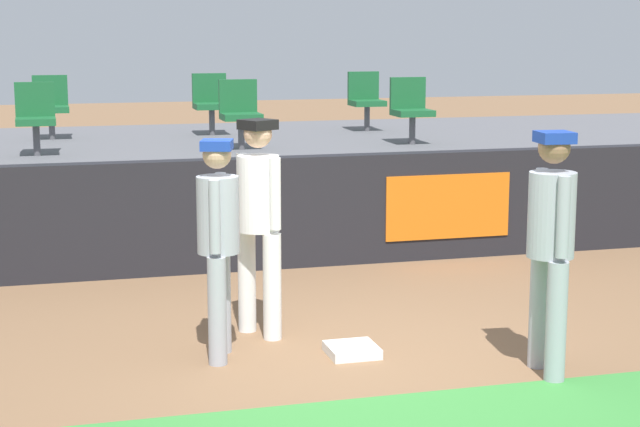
{
  "coord_description": "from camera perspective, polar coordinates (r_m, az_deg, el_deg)",
  "views": [
    {
      "loc": [
        -2.28,
        -7.66,
        2.63
      ],
      "look_at": [
        0.11,
        1.13,
        1.0
      ],
      "focal_mm": 58.33,
      "sensor_mm": 36.0,
      "label": 1
    }
  ],
  "objects": [
    {
      "name": "ground_plane",
      "position": [
        8.41,
        1.34,
        -8.07
      ],
      "size": [
        60.0,
        60.0,
        0.0
      ],
      "primitive_type": "plane",
      "color": "brown"
    },
    {
      "name": "first_base",
      "position": [
        8.55,
        1.77,
        -7.5
      ],
      "size": [
        0.4,
        0.4,
        0.08
      ],
      "primitive_type": "cube",
      "color": "white",
      "rests_on": "ground_plane"
    },
    {
      "name": "player_fielder_home",
      "position": [
        8.87,
        -3.4,
        0.08
      ],
      "size": [
        0.48,
        0.6,
        1.87
      ],
      "rotation": [
        0.0,
        0.0,
        -1.07
      ],
      "color": "white",
      "rests_on": "ground_plane"
    },
    {
      "name": "player_runner_visitor",
      "position": [
        8.26,
        -5.6,
        -1.1
      ],
      "size": [
        0.42,
        0.48,
        1.77
      ],
      "rotation": [
        0.0,
        0.0,
        -1.86
      ],
      "color": "#9EA3AD",
      "rests_on": "ground_plane"
    },
    {
      "name": "player_coach_visitor",
      "position": [
        8.02,
        12.54,
        -1.19
      ],
      "size": [
        0.39,
        0.52,
        1.87
      ],
      "rotation": [
        0.0,
        0.0,
        -1.66
      ],
      "color": "#9EA3AD",
      "rests_on": "ground_plane"
    },
    {
      "name": "field_wall",
      "position": [
        11.44,
        -3.39,
        -0.0
      ],
      "size": [
        18.0,
        0.26,
        1.24
      ],
      "color": "black",
      "rests_on": "ground_plane"
    },
    {
      "name": "bleacher_platform",
      "position": [
        13.94,
        -5.6,
        1.66
      ],
      "size": [
        18.0,
        4.8,
        1.17
      ],
      "primitive_type": "cube",
      "color": "#59595E",
      "rests_on": "ground_plane"
    },
    {
      "name": "seat_back_center",
      "position": [
        14.48,
        -6.01,
        6.19
      ],
      "size": [
        0.47,
        0.44,
        0.84
      ],
      "color": "#4C4C51",
      "rests_on": "bleacher_platform"
    },
    {
      "name": "seat_back_right",
      "position": [
        15.01,
        2.52,
        6.37
      ],
      "size": [
        0.46,
        0.44,
        0.84
      ],
      "color": "#4C4C51",
      "rests_on": "bleacher_platform"
    },
    {
      "name": "seat_front_right",
      "position": [
        13.32,
        5.0,
        5.86
      ],
      "size": [
        0.47,
        0.44,
        0.84
      ],
      "color": "#4C4C51",
      "rests_on": "bleacher_platform"
    },
    {
      "name": "seat_back_left",
      "position": [
        14.3,
        -14.56,
        5.87
      ],
      "size": [
        0.46,
        0.44,
        0.84
      ],
      "color": "#4C4C51",
      "rests_on": "bleacher_platform"
    },
    {
      "name": "seat_front_left",
      "position": [
        12.5,
        -15.35,
        5.26
      ],
      "size": [
        0.45,
        0.44,
        0.84
      ],
      "color": "#4C4C51",
      "rests_on": "bleacher_platform"
    },
    {
      "name": "seat_front_center",
      "position": [
        12.73,
        -4.42,
        5.67
      ],
      "size": [
        0.47,
        0.44,
        0.84
      ],
      "color": "#4C4C51",
      "rests_on": "bleacher_platform"
    }
  ]
}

